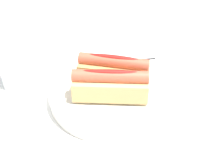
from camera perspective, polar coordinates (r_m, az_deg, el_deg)
ground_plane at (r=0.64m, az=-1.05°, el=-3.49°), size 2.40×2.40×0.00m
serving_bowl at (r=0.62m, az=-0.00°, el=-2.63°), size 0.27×0.27×0.03m
hotdog_front at (r=0.62m, az=0.32°, el=2.07°), size 0.15×0.06×0.06m
hotdog_back at (r=0.57m, az=-0.34°, el=-0.96°), size 0.16×0.07×0.06m
water_glass at (r=0.69m, az=-18.59°, el=1.95°), size 0.07×0.07×0.09m
chopstick_near at (r=0.76m, az=0.53°, el=3.86°), size 0.21×0.07×0.01m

